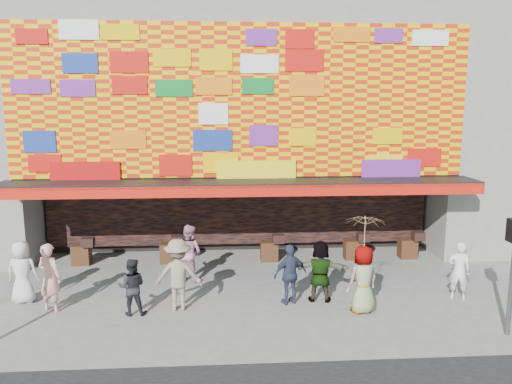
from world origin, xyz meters
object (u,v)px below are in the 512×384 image
ped_b (50,277)px  ped_d (178,275)px  ped_c (132,287)px  parasol (365,233)px  ped_a (22,272)px  ped_g (363,279)px  ped_e (290,274)px  ped_h (459,271)px  ped_i (189,253)px  ped_f (320,271)px

ped_b → ped_d: size_ratio=0.96×
ped_c → parasol: parasol is taller
ped_a → ped_g: 9.32m
ped_e → ped_h: (4.79, -0.01, -0.00)m
ped_a → ped_e: 7.42m
ped_b → ped_i: size_ratio=1.05×
ped_a → parasol: 9.41m
ped_h → ped_a: bearing=17.3°
ped_h → ped_d: bearing=21.3°
ped_b → ped_d: 3.40m
ped_c → ped_d: (1.19, 0.26, 0.22)m
ped_e → ped_f: ped_f is taller
ped_c → ped_i: ped_i is taller
ped_i → ped_f: bearing=-173.4°
ped_b → ped_h: 11.23m
ped_f → ped_g: size_ratio=0.95×
ped_g → ped_i: 5.51m
parasol → ped_f: bearing=138.6°
ped_b → ped_g: ped_b is taller
ped_d → parasol: size_ratio=1.03×
ped_d → ped_f: (3.91, 0.32, -0.10)m
ped_g → parasol: parasol is taller
ped_e → ped_g: size_ratio=0.93×
ped_c → ped_d: bearing=-168.3°
ped_e → parasol: size_ratio=0.90×
ped_a → ped_i: size_ratio=0.99×
ped_c → ped_g: (6.07, -0.28, 0.16)m
ped_b → ped_e: size_ratio=1.10×
ped_a → ped_c: ped_a is taller
ped_c → ped_f: (5.10, 0.57, 0.11)m
ped_i → parasol: (4.74, -2.80, 1.28)m
ped_d → ped_f: size_ratio=1.12×
ped_e → ped_g: (1.84, -0.72, 0.07)m
ped_e → ped_a: bearing=-24.9°
ped_a → ped_i: (4.49, 1.52, 0.01)m
ped_b → parasol: (8.28, -0.65, 1.23)m
ped_d → ped_e: (3.05, 0.18, -0.13)m
ped_e → parasol: parasol is taller
ped_d → ped_g: (4.88, -0.54, -0.06)m
ped_c → ped_e: 4.26m
ped_h → ped_e: bearing=19.9°
ped_c → ped_e: size_ratio=0.90×
ped_a → ped_d: size_ratio=0.90×
parasol → ped_i: bearing=149.4°
ped_e → ped_b: bearing=-19.9°
ped_c → ped_h: size_ratio=0.90×
ped_d → ped_g: bearing=173.5°
ped_i → ped_d: bearing=120.2°
ped_a → ped_c: (3.16, -1.00, -0.12)m
ped_e → ped_i: bearing=-56.1°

